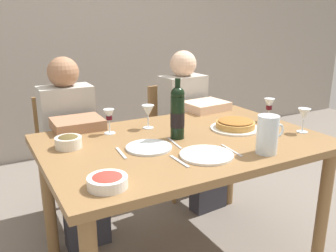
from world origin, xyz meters
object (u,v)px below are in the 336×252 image
at_px(wine_glass_left_diner, 304,115).
at_px(wine_glass_centre, 109,116).
at_px(chair_right, 174,131).
at_px(dinner_plate_left_setting, 149,147).
at_px(baked_tart, 235,125).
at_px(wine_glass_right_diner, 269,105).
at_px(wine_bottle, 177,113).
at_px(water_pitcher, 267,137).
at_px(dining_table, 184,155).
at_px(salad_bowl, 107,181).
at_px(wine_glass_spare, 148,112).
at_px(diner_right, 191,124).
at_px(dinner_plate_right_setting, 206,155).
at_px(diner_left, 73,143).
at_px(chair_left, 66,149).
at_px(olive_bowl, 68,141).

height_order(wine_glass_left_diner, wine_glass_centre, wine_glass_centre).
bearing_deg(chair_right, dinner_plate_left_setting, 48.76).
relative_size(baked_tart, wine_glass_right_diner, 2.04).
distance_m(wine_bottle, water_pitcher, 0.49).
xyz_separation_m(dining_table, water_pitcher, (0.25, -0.37, 0.18)).
bearing_deg(salad_bowl, wine_glass_right_diner, 18.70).
distance_m(water_pitcher, wine_glass_centre, 0.87).
bearing_deg(wine_glass_right_diner, dinner_plate_left_setting, -173.57).
bearing_deg(dining_table, baked_tart, 2.31).
height_order(wine_bottle, chair_right, wine_bottle).
relative_size(wine_glass_spare, chair_right, 0.16).
distance_m(wine_glass_spare, diner_right, 0.70).
xyz_separation_m(wine_glass_right_diner, diner_right, (-0.21, 0.58, -0.24)).
xyz_separation_m(dining_table, diner_right, (0.46, 0.65, -0.05)).
distance_m(dinner_plate_right_setting, diner_left, 1.01).
bearing_deg(water_pitcher, chair_left, 119.19).
bearing_deg(diner_left, olive_bowl, 75.02).
bearing_deg(wine_bottle, diner_right, 51.82).
height_order(wine_glass_right_diner, chair_left, wine_glass_right_diner).
relative_size(baked_tart, olive_bowl, 2.18).
bearing_deg(dinner_plate_right_setting, wine_glass_left_diner, 3.89).
distance_m(wine_bottle, diner_left, 0.79).
xyz_separation_m(dining_table, chair_left, (-0.45, 0.88, -0.17)).
bearing_deg(wine_glass_spare, dining_table, -74.30).
bearing_deg(dinner_plate_left_setting, wine_glass_spare, 64.87).
xyz_separation_m(olive_bowl, wine_glass_left_diner, (1.25, -0.39, 0.07)).
height_order(chair_left, diner_right, diner_right).
bearing_deg(wine_glass_left_diner, chair_right, 101.59).
bearing_deg(wine_glass_right_diner, diner_right, 109.82).
height_order(wine_bottle, dinner_plate_left_setting, wine_bottle).
xyz_separation_m(olive_bowl, dinner_plate_left_setting, (0.35, -0.21, -0.03)).
relative_size(diner_left, diner_right, 1.00).
bearing_deg(wine_glass_left_diner, dining_table, 162.02).
bearing_deg(diner_right, diner_left, -4.62).
bearing_deg(salad_bowl, wine_bottle, 35.86).
height_order(salad_bowl, wine_glass_left_diner, wine_glass_left_diner).
relative_size(baked_tart, salad_bowl, 1.84).
bearing_deg(wine_bottle, wine_glass_spare, 103.58).
distance_m(salad_bowl, wine_glass_spare, 0.80).
height_order(wine_bottle, olive_bowl, wine_bottle).
distance_m(dining_table, dinner_plate_left_setting, 0.25).
relative_size(wine_bottle, water_pitcher, 1.74).
height_order(dinner_plate_left_setting, chair_right, chair_right).
relative_size(wine_glass_centre, diner_right, 0.12).
height_order(wine_glass_left_diner, chair_left, wine_glass_left_diner).
relative_size(wine_glass_centre, chair_left, 0.16).
bearing_deg(chair_right, olive_bowl, 29.78).
bearing_deg(olive_bowl, wine_glass_spare, 12.79).
bearing_deg(dinner_plate_left_setting, diner_right, 44.83).
xyz_separation_m(wine_glass_spare, diner_right, (0.54, 0.37, -0.25)).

